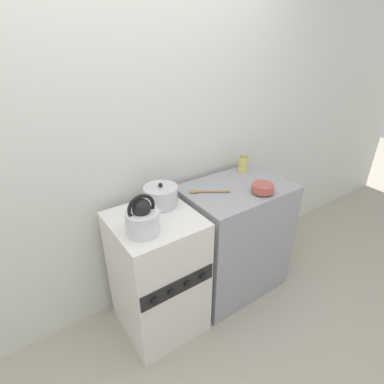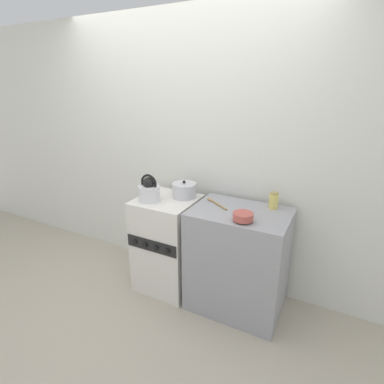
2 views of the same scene
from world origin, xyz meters
The scene contains 9 objects.
ground_plane centered at (0.00, 0.00, 0.00)m, with size 12.00×12.00×0.00m, color #B2A893.
wall_back centered at (0.00, 0.63, 1.25)m, with size 7.00×0.06×2.50m.
stove centered at (0.00, 0.26, 0.45)m, with size 0.52×0.55×0.90m.
counter centered at (0.69, 0.28, 0.46)m, with size 0.78×0.56×0.91m.
kettle centered at (-0.12, 0.17, 0.99)m, with size 0.23×0.19×0.24m.
cooking_pot centered at (0.12, 0.38, 0.96)m, with size 0.22×0.22×0.16m.
enamel_bowl centered at (0.76, 0.11, 0.95)m, with size 0.15×0.15×0.07m.
storage_jar centered at (0.91, 0.46, 0.98)m, with size 0.07×0.07×0.14m.
wooden_spoon centered at (0.44, 0.34, 0.92)m, with size 0.25×0.18×0.02m.
Camera 1 is at (-0.68, -1.13, 1.88)m, focal length 28.00 mm.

